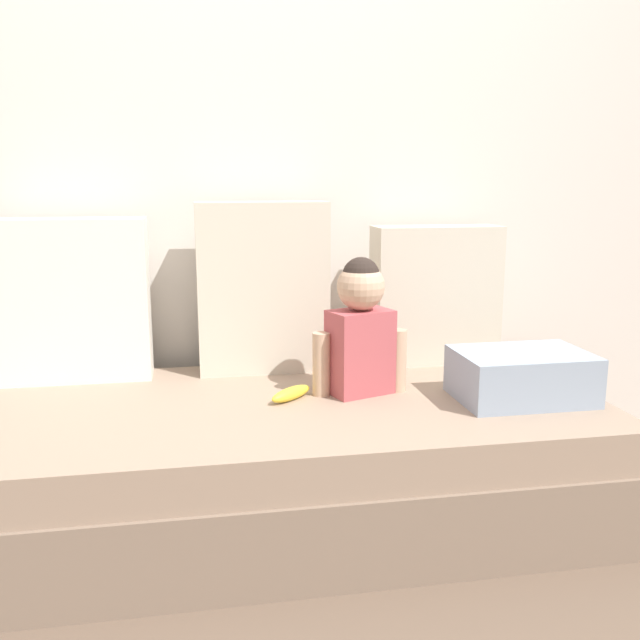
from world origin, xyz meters
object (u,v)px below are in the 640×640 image
object	(u,v)px
toddler	(360,326)
banana	(291,394)
couch	(277,459)
throw_pillow_center	(263,288)
throw_pillow_left	(73,300)
folded_blanket	(521,376)
throw_pillow_right	(435,295)

from	to	relation	value
toddler	banana	bearing A→B (deg)	-171.87
couch	throw_pillow_center	xyz separation A→B (m)	(0.00, 0.37, 0.49)
throw_pillow_left	folded_blanket	bearing A→B (deg)	-19.38
toddler	throw_pillow_center	bearing A→B (deg)	129.34
couch	banana	xyz separation A→B (m)	(0.05, 0.01, 0.21)
throw_pillow_left	throw_pillow_center	bearing A→B (deg)	0.00
toddler	folded_blanket	size ratio (longest dim) A/B	1.09
couch	banana	distance (m)	0.21
banana	couch	bearing A→B (deg)	-173.35
couch	throw_pillow_left	size ratio (longest dim) A/B	3.77
throw_pillow_center	banana	bearing A→B (deg)	-82.79
throw_pillow_right	banana	size ratio (longest dim) A/B	2.97
couch	folded_blanket	bearing A→B (deg)	-8.93
banana	folded_blanket	bearing A→B (deg)	-9.93
throw_pillow_center	throw_pillow_right	xyz separation A→B (m)	(0.64, 0.00, -0.05)
throw_pillow_left	throw_pillow_right	bearing A→B (deg)	0.00
throw_pillow_center	banana	world-z (taller)	throw_pillow_center
throw_pillow_center	folded_blanket	distance (m)	0.92
couch	folded_blanket	xyz separation A→B (m)	(0.75, -0.12, 0.27)
couch	throw_pillow_left	world-z (taller)	throw_pillow_left
couch	throw_pillow_right	world-z (taller)	throw_pillow_right
throw_pillow_right	toddler	xyz separation A→B (m)	(-0.36, -0.33, -0.03)
throw_pillow_center	throw_pillow_right	size ratio (longest dim) A/B	1.18
throw_pillow_center	folded_blanket	size ratio (longest dim) A/B	1.49
couch	banana	bearing A→B (deg)	6.65
couch	folded_blanket	world-z (taller)	folded_blanket
throw_pillow_center	folded_blanket	bearing A→B (deg)	-33.09
throw_pillow_left	banana	bearing A→B (deg)	-28.07
throw_pillow_left	throw_pillow_right	xyz separation A→B (m)	(1.27, 0.00, -0.02)
throw_pillow_center	throw_pillow_right	world-z (taller)	throw_pillow_center
throw_pillow_right	folded_blanket	size ratio (longest dim) A/B	1.26
throw_pillow_right	toddler	bearing A→B (deg)	-137.71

